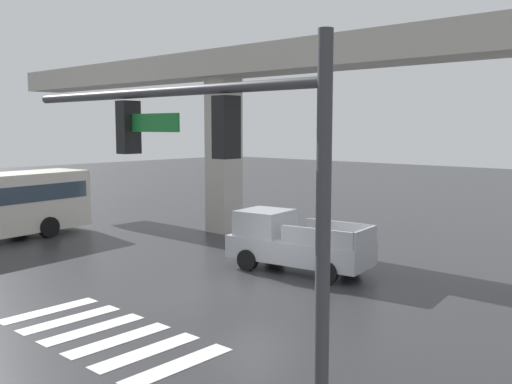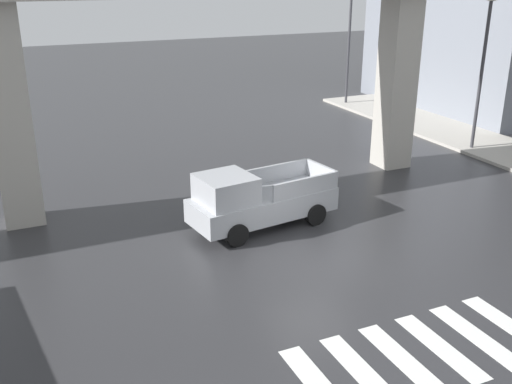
# 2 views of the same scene
# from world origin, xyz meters

# --- Properties ---
(ground_plane) EXTENTS (120.00, 120.00, 0.00)m
(ground_plane) POSITION_xyz_m (0.00, 0.00, 0.00)
(ground_plane) COLOR #2D2D30
(crosswalk_stripes) EXTENTS (6.05, 2.80, 0.01)m
(crosswalk_stripes) POSITION_xyz_m (-0.00, -5.24, 0.01)
(crosswalk_stripes) COLOR silver
(crosswalk_stripes) RESTS_ON ground
(pickup_truck) EXTENTS (5.31, 2.61, 2.08)m
(pickup_truck) POSITION_xyz_m (-0.59, 2.88, 0.99)
(pickup_truck) COLOR #A8AAAF
(pickup_truck) RESTS_ON ground
(street_lamp_mid_block) EXTENTS (0.44, 0.70, 7.24)m
(street_lamp_mid_block) POSITION_xyz_m (12.89, 6.95, 4.56)
(street_lamp_mid_block) COLOR #38383D
(street_lamp_mid_block) RESTS_ON ground
(street_lamp_far_north) EXTENTS (0.44, 0.70, 7.24)m
(street_lamp_far_north) POSITION_xyz_m (12.89, 18.42, 4.56)
(street_lamp_far_north) COLOR #38383D
(street_lamp_far_north) RESTS_ON ground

